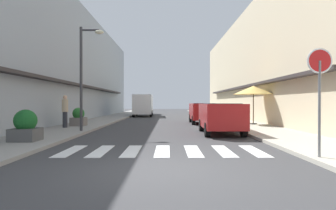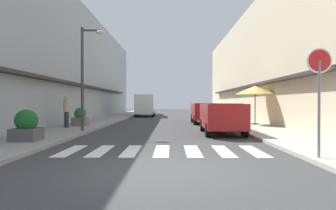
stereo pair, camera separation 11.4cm
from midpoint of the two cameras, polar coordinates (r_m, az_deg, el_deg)
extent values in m
plane|color=#38383A|center=(23.04, -0.36, -3.28)|extent=(91.57, 91.57, 0.00)
cube|color=gray|center=(23.66, -13.06, -3.05)|extent=(2.88, 58.27, 0.12)
cube|color=#ADA899|center=(23.56, 12.40, -3.06)|extent=(2.88, 58.27, 0.12)
cube|color=#939EA8|center=(26.02, -21.06, 7.39)|extent=(5.00, 39.46, 9.31)
cube|color=#332D2D|center=(24.99, -15.16, 3.42)|extent=(0.50, 27.62, 0.16)
cube|color=beige|center=(25.86, 20.53, 7.42)|extent=(5.00, 39.46, 9.30)
cube|color=#332D2D|center=(24.88, 14.56, 3.43)|extent=(0.50, 27.62, 0.16)
cube|color=silver|center=(9.47, -19.00, -8.67)|extent=(0.45, 2.20, 0.01)
cube|color=silver|center=(9.20, -13.34, -8.92)|extent=(0.45, 2.20, 0.01)
cube|color=silver|center=(9.03, -7.39, -9.09)|extent=(0.45, 2.20, 0.01)
cube|color=silver|center=(8.95, -1.28, -9.17)|extent=(0.45, 2.20, 0.01)
cube|color=silver|center=(8.98, 4.87, -9.14)|extent=(0.45, 2.20, 0.01)
cube|color=silver|center=(9.10, 10.92, -9.01)|extent=(0.45, 2.20, 0.01)
cube|color=silver|center=(9.33, 16.73, -8.80)|extent=(0.45, 2.20, 0.01)
cube|color=maroon|center=(13.94, 10.46, -2.09)|extent=(1.83, 4.03, 1.13)
cube|color=black|center=(13.73, 10.61, -0.85)|extent=(1.51, 2.26, 0.56)
cylinder|color=black|center=(15.18, 6.69, -4.01)|extent=(0.23, 0.64, 0.64)
cylinder|color=black|center=(15.41, 12.60, -3.95)|extent=(0.23, 0.64, 0.64)
cylinder|color=black|center=(12.57, 7.82, -4.95)|extent=(0.23, 0.64, 0.64)
cylinder|color=black|center=(12.85, 14.91, -4.84)|extent=(0.23, 0.64, 0.64)
cube|color=maroon|center=(20.80, 7.05, -1.25)|extent=(1.77, 3.96, 1.13)
cube|color=black|center=(20.59, 7.12, -0.42)|extent=(1.48, 2.22, 0.56)
cylinder|color=black|center=(22.05, 4.61, -2.62)|extent=(0.22, 0.64, 0.64)
cylinder|color=black|center=(22.22, 8.71, -2.60)|extent=(0.22, 0.64, 0.64)
cylinder|color=black|center=(19.45, 5.16, -3.03)|extent=(0.22, 0.64, 0.64)
cylinder|color=black|center=(19.64, 9.80, -3.00)|extent=(0.22, 0.64, 0.64)
cube|color=silver|center=(31.50, -4.86, 0.15)|extent=(2.08, 5.45, 2.03)
cube|color=black|center=(31.23, -4.91, 1.53)|extent=(1.71, 3.06, 0.56)
cylinder|color=black|center=(33.36, -6.20, -1.58)|extent=(0.24, 0.65, 0.64)
cylinder|color=black|center=(33.25, -3.13, -1.58)|extent=(0.24, 0.65, 0.64)
cylinder|color=black|center=(29.81, -6.80, -1.82)|extent=(0.24, 0.65, 0.64)
cylinder|color=black|center=(29.69, -3.35, -1.82)|extent=(0.24, 0.65, 0.64)
cylinder|color=slate|center=(8.17, 27.89, -0.71)|extent=(0.07, 0.07, 2.45)
cylinder|color=red|center=(8.24, 27.92, 7.82)|extent=(0.64, 0.03, 0.64)
torus|color=white|center=(8.24, 27.92, 7.82)|extent=(0.65, 0.05, 0.65)
cylinder|color=#38383D|center=(14.76, -16.98, 5.01)|extent=(0.14, 0.14, 5.12)
cylinder|color=#38383D|center=(15.02, -15.31, 14.26)|extent=(0.90, 0.10, 0.10)
ellipsoid|color=beige|center=(14.89, -13.59, 13.99)|extent=(0.44, 0.28, 0.20)
cylinder|color=#262626|center=(19.19, 16.75, -3.60)|extent=(0.48, 0.48, 0.06)
cylinder|color=#4C3823|center=(19.14, 16.75, -0.41)|extent=(0.06, 0.06, 2.20)
cone|color=#D8B259|center=(19.16, 16.76, 2.88)|extent=(2.56, 2.56, 0.55)
cube|color=#4C4C4C|center=(11.63, -26.63, -5.30)|extent=(0.92, 0.92, 0.45)
sphere|color=#195623|center=(11.59, -26.64, -2.80)|extent=(0.81, 0.81, 0.81)
cube|color=slate|center=(18.02, -17.42, -3.19)|extent=(0.84, 0.84, 0.49)
sphere|color=#236628|center=(18.00, -17.42, -1.63)|extent=(0.70, 0.70, 0.70)
cylinder|color=#282B33|center=(16.90, -19.87, -2.77)|extent=(0.26, 0.26, 0.88)
cylinder|color=tan|center=(16.87, -19.88, -0.11)|extent=(0.34, 0.34, 0.69)
sphere|color=tan|center=(16.87, -19.88, 1.47)|extent=(0.24, 0.24, 0.24)
camera|label=1|loc=(0.06, -90.21, 0.00)|focal=30.48mm
camera|label=2|loc=(0.06, 89.79, 0.00)|focal=30.48mm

